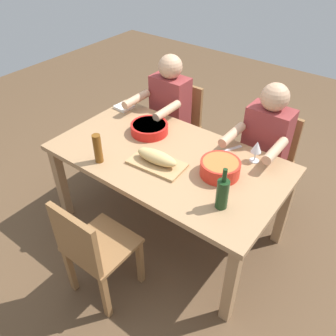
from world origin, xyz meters
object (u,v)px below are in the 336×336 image
Objects in this scene: chair_near_center at (92,248)px; diner_far_right at (263,145)px; chair_far_right at (268,156)px; wine_bottle at (222,193)px; dining_table at (168,165)px; wine_glass at (257,148)px; beer_bottle at (98,149)px; serving_bowl_greens at (149,128)px; diner_far_left at (167,110)px; cutting_board at (156,163)px; napkin_stack at (124,107)px; serving_bowl_fruit at (220,167)px; chair_far_left at (179,122)px; bread_loaf at (156,157)px.

diner_far_right is at bearing 71.50° from chair_near_center.
chair_far_right is 1.09m from wine_bottle.
wine_glass reaches higher than dining_table.
wine_bottle is 1.32× the size of beer_bottle.
diner_far_right is 4.00× the size of serving_bowl_greens.
beer_bottle is (0.12, -0.96, 0.15)m from diner_far_left.
wine_glass is (0.53, 1.13, 0.37)m from chair_near_center.
serving_bowl_greens is 0.52m from beer_bottle.
chair_near_center is 2.12× the size of cutting_board.
napkin_stack is (-1.23, -0.45, 0.27)m from chair_far_right.
cutting_board is at bearing -157.19° from serving_bowl_fruit.
beer_bottle is (-0.04, -0.51, 0.07)m from serving_bowl_greens.
chair_far_left is 1.51m from wine_bottle.
napkin_stack is at bearing -159.84° from chair_far_right.
chair_far_left is at bearing 57.93° from napkin_stack.
wine_bottle is (1.05, -1.02, 0.37)m from chair_far_left.
dining_table is at bearing -59.36° from chair_far_left.
wine_bottle reaches higher than serving_bowl_greens.
serving_bowl_fruit is 0.45m from bread_loaf.
bread_loaf is (-0.00, 0.67, 0.32)m from chair_near_center.
diner_far_left is at bearing 122.17° from bread_loaf.
chair_far_right is 1.05m from serving_bowl_greens.
chair_near_center is 2.93× the size of wine_bottle.
serving_bowl_greens is (0.16, -0.63, 0.30)m from chair_far_left.
napkin_stack is at bearing 123.40° from chair_near_center.
diner_far_right is 1.28m from beer_bottle.
chair_near_center is at bearing -52.02° from beer_bottle.
chair_near_center is 2.66× the size of bread_loaf.
serving_bowl_fruit is (0.88, -0.76, 0.32)m from chair_far_left.
chair_far_right reaches higher than napkin_stack.
cutting_board is (0.47, -0.93, 0.27)m from chair_far_left.
chair_far_left is 2.84× the size of serving_bowl_greens.
wine_bottle is at bearing -23.17° from napkin_stack.
diner_far_left is 3.75× the size of bread_loaf.
cutting_board is at bearing -122.66° from diner_far_right.
bread_loaf is (0.31, -0.30, 0.02)m from serving_bowl_greens.
dining_table is 0.78m from diner_far_left.
wine_bottle is at bearing 45.19° from chair_near_center.
cutting_board is 0.71m from wine_glass.
wine_bottle reaches higher than serving_bowl_fruit.
chair_near_center is at bearing -106.50° from chair_far_right.
bread_loaf reaches higher than cutting_board.
diner_far_right reaches higher than napkin_stack.
diner_far_right is at bearing 49.28° from beer_bottle.
chair_far_right is at bearing 62.77° from cutting_board.
beer_bottle is 1.33× the size of wine_glass.
chair_near_center is 2.84× the size of serving_bowl_greens.
napkin_stack is at bearing 155.31° from dining_table.
diner_far_left is 4.00× the size of serving_bowl_greens.
serving_bowl_fruit is 1.21m from napkin_stack.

